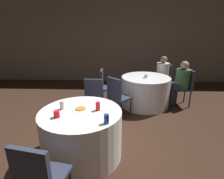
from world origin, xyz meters
name	(u,v)px	position (x,y,z in m)	size (l,w,h in m)	color
ground_plane	(92,149)	(0.00, 0.00, 0.00)	(16.00, 16.00, 0.00)	#382319
wall_back	(108,43)	(0.00, 4.08, 1.40)	(16.00, 0.06, 2.80)	#7A6B5B
table_near	(82,134)	(-0.12, -0.14, 0.37)	(1.19, 1.19, 0.74)	white
table_far	(145,91)	(1.09, 1.83, 0.37)	(1.20, 1.20, 0.74)	silver
chair_near_south	(39,176)	(-0.32, -1.13, 0.55)	(0.47, 0.47, 0.92)	#2D3347
chair_near_north	(93,98)	(-0.09, 0.87, 0.55)	(0.41, 0.42, 0.92)	#2D3347
chair_far_east	(186,84)	(2.10, 1.88, 0.55)	(0.42, 0.42, 0.92)	#2D3347
chair_far_northeast	(164,77)	(1.72, 2.62, 0.55)	(0.56, 0.56, 0.92)	#2D3347
chair_far_west	(105,84)	(0.07, 1.83, 0.55)	(0.41, 0.40, 0.92)	#2D3347
chair_far_southwest	(117,94)	(0.38, 1.10, 0.55)	(0.57, 0.57, 0.92)	#2D3347
person_white_shirt	(161,76)	(1.62, 2.49, 0.59)	(0.47, 0.48, 1.16)	#4C4238
person_green_jacket	(180,83)	(1.94, 1.87, 0.58)	(0.51, 0.35, 1.13)	#33384C
pizza_plate_near	(81,109)	(-0.13, -0.07, 0.75)	(0.26, 0.26, 0.02)	white
soda_can_red	(98,106)	(0.12, -0.09, 0.80)	(0.07, 0.07, 0.12)	red
soda_can_silver	(62,105)	(-0.40, -0.07, 0.80)	(0.07, 0.07, 0.12)	silver
soda_can_blue	(106,119)	(0.27, -0.46, 0.80)	(0.07, 0.07, 0.12)	#1E38A5
cup_near	(57,114)	(-0.40, -0.33, 0.79)	(0.08, 0.08, 0.09)	red
cup_far	(146,76)	(1.08, 1.76, 0.79)	(0.08, 0.08, 0.09)	silver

